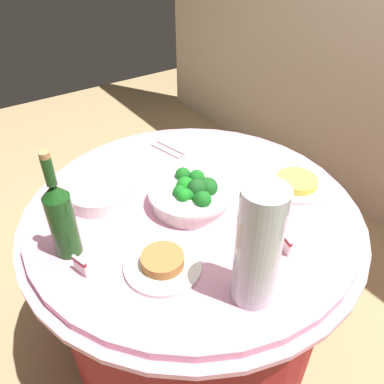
% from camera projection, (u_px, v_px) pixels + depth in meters
% --- Properties ---
extents(ground_plane, '(6.00, 6.00, 0.00)m').
position_uv_depth(ground_plane, '(192.00, 330.00, 1.74)').
color(ground_plane, tan).
extents(buffet_table, '(1.16, 1.16, 0.74)m').
position_uv_depth(buffet_table, '(192.00, 275.00, 1.51)').
color(buffet_table, maroon).
rests_on(buffet_table, ground_plane).
extents(broccoli_bowl, '(0.28, 0.28, 0.11)m').
position_uv_depth(broccoli_bowl, '(192.00, 194.00, 1.26)').
color(broccoli_bowl, white).
rests_on(broccoli_bowl, buffet_table).
extents(plate_stack, '(0.21, 0.21, 0.05)m').
position_uv_depth(plate_stack, '(99.00, 194.00, 1.30)').
color(plate_stack, white).
rests_on(plate_stack, buffet_table).
extents(wine_bottle, '(0.07, 0.07, 0.34)m').
position_uv_depth(wine_bottle, '(61.00, 218.00, 1.04)').
color(wine_bottle, '#164616').
rests_on(wine_bottle, buffet_table).
extents(decorative_fruit_vase, '(0.11, 0.11, 0.34)m').
position_uv_depth(decorative_fruit_vase, '(258.00, 250.00, 0.89)').
color(decorative_fruit_vase, silver).
rests_on(decorative_fruit_vase, buffet_table).
extents(serving_tongs, '(0.17, 0.08, 0.01)m').
position_uv_depth(serving_tongs, '(169.00, 150.00, 1.57)').
color(serving_tongs, silver).
rests_on(serving_tongs, buffet_table).
extents(food_plate_fried_egg, '(0.22, 0.22, 0.04)m').
position_uv_depth(food_plate_fried_egg, '(296.00, 183.00, 1.36)').
color(food_plate_fried_egg, white).
rests_on(food_plate_fried_egg, buffet_table).
extents(food_plate_peanuts, '(0.22, 0.22, 0.04)m').
position_uv_depth(food_plate_peanuts, '(163.00, 263.00, 1.06)').
color(food_plate_peanuts, white).
rests_on(food_plate_peanuts, buffet_table).
extents(label_placard_front, '(0.05, 0.02, 0.05)m').
position_uv_depth(label_placard_front, '(80.00, 265.00, 1.03)').
color(label_placard_front, white).
rests_on(label_placard_front, buffet_table).
extents(label_placard_mid, '(0.05, 0.02, 0.05)m').
position_uv_depth(label_placard_mid, '(262.00, 219.00, 1.18)').
color(label_placard_mid, white).
rests_on(label_placard_mid, buffet_table).
extents(label_placard_rear, '(0.05, 0.02, 0.05)m').
position_uv_depth(label_placard_rear, '(286.00, 243.00, 1.10)').
color(label_placard_rear, white).
rests_on(label_placard_rear, buffet_table).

